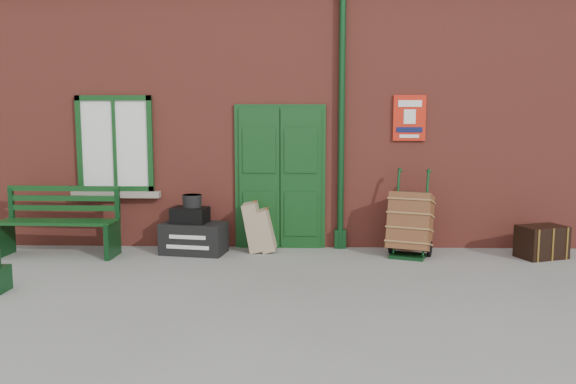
{
  "coord_description": "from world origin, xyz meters",
  "views": [
    {
      "loc": [
        0.06,
        -7.3,
        1.99
      ],
      "look_at": [
        -0.15,
        0.6,
        1.0
      ],
      "focal_mm": 35.0,
      "sensor_mm": 36.0,
      "label": 1
    }
  ],
  "objects_px": {
    "porter_trolley": "(410,223)",
    "dark_trunk": "(542,242)",
    "houdini_trunk": "(194,238)",
    "bench": "(60,220)"
  },
  "relations": [
    {
      "from": "bench",
      "to": "houdini_trunk",
      "type": "bearing_deg",
      "value": 6.3
    },
    {
      "from": "porter_trolley",
      "to": "bench",
      "type": "bearing_deg",
      "value": -158.01
    },
    {
      "from": "porter_trolley",
      "to": "dark_trunk",
      "type": "bearing_deg",
      "value": 18.24
    },
    {
      "from": "bench",
      "to": "houdini_trunk",
      "type": "distance_m",
      "value": 2.01
    },
    {
      "from": "bench",
      "to": "dark_trunk",
      "type": "height_order",
      "value": "bench"
    },
    {
      "from": "bench",
      "to": "houdini_trunk",
      "type": "height_order",
      "value": "bench"
    },
    {
      "from": "porter_trolley",
      "to": "dark_trunk",
      "type": "distance_m",
      "value": 1.93
    },
    {
      "from": "porter_trolley",
      "to": "dark_trunk",
      "type": "relative_size",
      "value": 1.92
    },
    {
      "from": "houdini_trunk",
      "to": "porter_trolley",
      "type": "distance_m",
      "value": 3.27
    },
    {
      "from": "porter_trolley",
      "to": "dark_trunk",
      "type": "xyz_separation_m",
      "value": [
        1.91,
        -0.09,
        -0.25
      ]
    }
  ]
}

